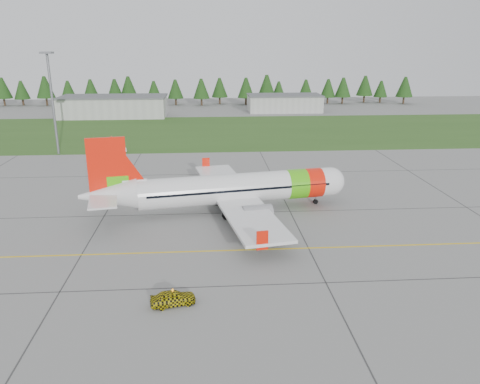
{
  "coord_description": "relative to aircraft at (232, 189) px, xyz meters",
  "views": [
    {
      "loc": [
        -1.05,
        -39.4,
        21.92
      ],
      "look_at": [
        2.99,
        17.97,
        3.61
      ],
      "focal_mm": 35.0,
      "sensor_mm": 36.0,
      "label": 1
    }
  ],
  "objects": [
    {
      "name": "service_van",
      "position": [
        -21.84,
        38.76,
        -0.75
      ],
      "size": [
        2.19,
        2.15,
        4.83
      ],
      "primitive_type": "imported",
      "rotation": [
        0.0,
        0.0,
        0.43
      ],
      "color": "white",
      "rests_on": "ground"
    },
    {
      "name": "grass_strip",
      "position": [
        -2.12,
        61.18,
        -3.15
      ],
      "size": [
        320.0,
        50.0,
        0.03
      ],
      "primitive_type": "cube",
      "color": "#30561E",
      "rests_on": "ground"
    },
    {
      "name": "hangar_west",
      "position": [
        -32.12,
        89.18,
        -0.16
      ],
      "size": [
        32.0,
        14.0,
        6.0
      ],
      "primitive_type": "cube",
      "color": "#A8A8A3",
      "rests_on": "ground"
    },
    {
      "name": "follow_me_car",
      "position": [
        -6.49,
        -23.74,
        -1.19
      ],
      "size": [
        1.65,
        1.84,
        3.95
      ],
      "primitive_type": "imported",
      "rotation": [
        0.0,
        0.0,
        1.79
      ],
      "color": "#D9C90C",
      "rests_on": "ground"
    },
    {
      "name": "aircraft",
      "position": [
        0.0,
        0.0,
        0.0
      ],
      "size": [
        35.97,
        33.57,
        10.96
      ],
      "rotation": [
        0.0,
        0.0,
        0.18
      ],
      "color": "silver",
      "rests_on": "ground"
    },
    {
      "name": "floodlight_mast",
      "position": [
        -34.12,
        37.18,
        6.84
      ],
      "size": [
        0.5,
        0.5,
        20.0
      ],
      "primitive_type": "cylinder",
      "color": "slate",
      "rests_on": "ground"
    },
    {
      "name": "treeline",
      "position": [
        -2.12,
        117.18,
        1.84
      ],
      "size": [
        160.0,
        8.0,
        10.0
      ],
      "primitive_type": null,
      "color": "#1C3F14",
      "rests_on": "ground"
    },
    {
      "name": "hangar_east",
      "position": [
        22.88,
        97.18,
        -0.56
      ],
      "size": [
        24.0,
        12.0,
        5.2
      ],
      "primitive_type": "cube",
      "color": "#A8A8A3",
      "rests_on": "ground"
    },
    {
      "name": "ground",
      "position": [
        -2.12,
        -20.82,
        -3.16
      ],
      "size": [
        320.0,
        320.0,
        0.0
      ],
      "primitive_type": "plane",
      "color": "gray",
      "rests_on": "ground"
    },
    {
      "name": "taxi_guideline",
      "position": [
        -2.12,
        -12.82,
        -3.15
      ],
      "size": [
        120.0,
        0.25,
        0.02
      ],
      "primitive_type": "cube",
      "color": "gold",
      "rests_on": "ground"
    }
  ]
}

